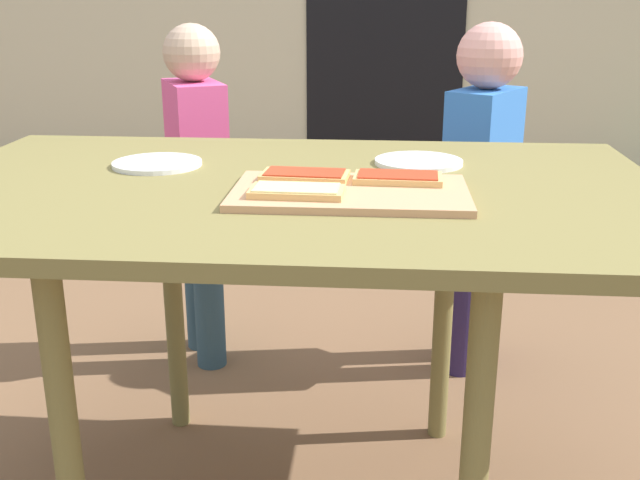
# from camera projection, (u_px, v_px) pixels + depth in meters

# --- Properties ---
(house_door) EXTENTS (0.90, 0.02, 2.00)m
(house_door) POSITION_uv_depth(u_px,v_px,m) (386.00, 10.00, 4.29)
(house_door) COLOR black
(house_door) RESTS_ON ground
(dining_table) EXTENTS (1.45, 0.91, 0.76)m
(dining_table) POSITION_uv_depth(u_px,v_px,m) (289.00, 217.00, 1.49)
(dining_table) COLOR olive
(dining_table) RESTS_ON ground
(cutting_board) EXTENTS (0.43, 0.26, 0.01)m
(cutting_board) POSITION_uv_depth(u_px,v_px,m) (350.00, 193.00, 1.38)
(cutting_board) COLOR tan
(cutting_board) RESTS_ON dining_table
(pizza_slice_far_left) EXTENTS (0.17, 0.10, 0.02)m
(pizza_slice_far_left) POSITION_uv_depth(u_px,v_px,m) (305.00, 175.00, 1.45)
(pizza_slice_far_left) COLOR #E1AE64
(pizza_slice_far_left) RESTS_ON cutting_board
(pizza_slice_near_left) EXTENTS (0.17, 0.09, 0.02)m
(pizza_slice_near_left) POSITION_uv_depth(u_px,v_px,m) (297.00, 191.00, 1.33)
(pizza_slice_near_left) COLOR #E1AE64
(pizza_slice_near_left) RESTS_ON cutting_board
(pizza_slice_far_right) EXTENTS (0.17, 0.09, 0.02)m
(pizza_slice_far_right) POSITION_uv_depth(u_px,v_px,m) (398.00, 178.00, 1.43)
(pizza_slice_far_right) COLOR #E1AE64
(pizza_slice_far_right) RESTS_ON cutting_board
(plate_white_right) EXTENTS (0.19, 0.19, 0.01)m
(plate_white_right) POSITION_uv_depth(u_px,v_px,m) (419.00, 162.00, 1.63)
(plate_white_right) COLOR white
(plate_white_right) RESTS_ON dining_table
(plate_white_left) EXTENTS (0.19, 0.19, 0.01)m
(plate_white_left) POSITION_uv_depth(u_px,v_px,m) (157.00, 164.00, 1.62)
(plate_white_left) COLOR white
(plate_white_left) RESTS_ON dining_table
(child_left) EXTENTS (0.23, 0.28, 1.02)m
(child_left) POSITION_uv_depth(u_px,v_px,m) (198.00, 176.00, 2.26)
(child_left) COLOR #304D5F
(child_left) RESTS_ON ground
(child_right) EXTENTS (0.25, 0.28, 1.03)m
(child_right) POSITION_uv_depth(u_px,v_px,m) (481.00, 175.00, 2.20)
(child_right) COLOR #2C204B
(child_right) RESTS_ON ground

